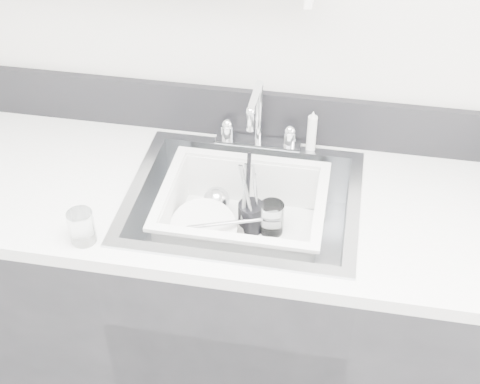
# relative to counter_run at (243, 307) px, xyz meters

# --- Properties ---
(room_shell) EXTENTS (3.50, 3.00, 2.60)m
(room_shell) POSITION_rel_counter_run_xyz_m (0.00, -0.80, 1.22)
(room_shell) COLOR silver
(room_shell) RESTS_ON ground
(counter_run) EXTENTS (3.20, 0.62, 0.92)m
(counter_run) POSITION_rel_counter_run_xyz_m (0.00, 0.00, 0.00)
(counter_run) COLOR black
(counter_run) RESTS_ON ground
(backsplash) EXTENTS (3.20, 0.02, 0.16)m
(backsplash) POSITION_rel_counter_run_xyz_m (0.00, 0.30, 0.54)
(backsplash) COLOR black
(backsplash) RESTS_ON counter_run
(sink) EXTENTS (0.64, 0.52, 0.20)m
(sink) POSITION_rel_counter_run_xyz_m (0.00, 0.00, 0.37)
(sink) COLOR silver
(sink) RESTS_ON counter_run
(faucet) EXTENTS (0.26, 0.18, 0.23)m
(faucet) POSITION_rel_counter_run_xyz_m (0.00, 0.25, 0.52)
(faucet) COLOR silver
(faucet) RESTS_ON counter_run
(side_sprayer) EXTENTS (0.03, 0.03, 0.14)m
(side_sprayer) POSITION_rel_counter_run_xyz_m (0.16, 0.25, 0.53)
(side_sprayer) COLOR white
(side_sprayer) RESTS_ON counter_run
(wash_tub) EXTENTS (0.50, 0.42, 0.18)m
(wash_tub) POSITION_rel_counter_run_xyz_m (-0.00, 0.01, 0.38)
(wash_tub) COLOR white
(wash_tub) RESTS_ON sink
(plate_stack) EXTENTS (0.24, 0.23, 0.09)m
(plate_stack) POSITION_rel_counter_run_xyz_m (-0.10, -0.04, 0.33)
(plate_stack) COLOR white
(plate_stack) RESTS_ON wash_tub
(utensil_cup) EXTENTS (0.07, 0.07, 0.25)m
(utensil_cup) POSITION_rel_counter_run_xyz_m (0.01, 0.04, 0.36)
(utensil_cup) COLOR black
(utensil_cup) RESTS_ON wash_tub
(ladle) EXTENTS (0.26, 0.31, 0.09)m
(ladle) POSITION_rel_counter_run_xyz_m (-0.05, 0.02, 0.35)
(ladle) COLOR silver
(ladle) RESTS_ON wash_tub
(tumbler_in_tub) EXTENTS (0.09, 0.09, 0.10)m
(tumbler_in_tub) POSITION_rel_counter_run_xyz_m (0.08, 0.04, 0.36)
(tumbler_in_tub) COLOR white
(tumbler_in_tub) RESTS_ON wash_tub
(tumbler_counter) EXTENTS (0.08, 0.08, 0.09)m
(tumbler_counter) POSITION_rel_counter_run_xyz_m (-0.37, -0.24, 0.51)
(tumbler_counter) COLOR white
(tumbler_counter) RESTS_ON counter_run
(bowl_small) EXTENTS (0.15, 0.15, 0.04)m
(bowl_small) POSITION_rel_counter_run_xyz_m (0.09, -0.07, 0.32)
(bowl_small) COLOR white
(bowl_small) RESTS_ON wash_tub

